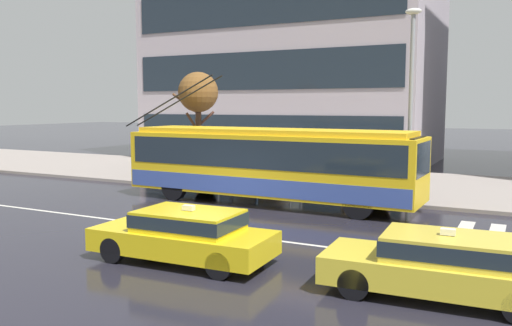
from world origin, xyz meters
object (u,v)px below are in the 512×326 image
Objects in this scene: bus_shelter at (262,145)px; street_tree_bare at (198,94)px; taxi_oncoming_far at (441,263)px; trolleybus at (269,163)px; pedestrian_walking_past at (347,153)px; taxi_oncoming_near at (185,233)px; pedestrian_approaching_curb at (234,148)px; pedestrian_waiting_by_pole at (390,156)px; street_lamp at (411,90)px; pedestrian_at_shelter at (257,153)px.

street_tree_bare reaches higher than bus_shelter.
taxi_oncoming_far is 14.15m from bus_shelter.
trolleybus is 4.01m from pedestrian_walking_past.
pedestrian_walking_past is (3.83, 0.43, -0.25)m from bus_shelter.
pedestrian_approaching_curb is at bearing 114.36° from taxi_oncoming_near.
taxi_oncoming_near is 1.16× the size of bus_shelter.
pedestrian_walking_past is 2.08m from pedestrian_waiting_by_pole.
trolleybus is 2.80× the size of taxi_oncoming_near.
pedestrian_walking_past is at bearing -6.58° from pedestrian_approaching_curb.
street_lamp is (4.78, 2.30, 2.77)m from trolleybus.
street_tree_bare is at bearing 139.58° from taxi_oncoming_far.
taxi_oncoming_near is 2.26× the size of pedestrian_walking_past.
taxi_oncoming_far is at bearing -63.89° from pedestrian_walking_past.
pedestrian_waiting_by_pole is at bearing 36.08° from trolleybus.
street_lamp is (6.38, 0.25, 2.61)m from pedestrian_at_shelter.
bus_shelter is at bearing 107.34° from taxi_oncoming_near.
pedestrian_at_shelter is 1.00× the size of pedestrian_walking_past.
pedestrian_at_shelter is at bearing 127.93° from trolleybus.
pedestrian_waiting_by_pole is at bearing -2.80° from street_tree_bare.
street_tree_bare reaches higher than pedestrian_walking_past.
street_lamp reaches higher than pedestrian_at_shelter.
pedestrian_walking_past is at bearing 87.87° from taxi_oncoming_near.
street_tree_bare is at bearing 177.20° from pedestrian_waiting_by_pole.
taxi_oncoming_near is 10.41m from pedestrian_at_shelter.
street_lamp reaches higher than taxi_oncoming_near.
pedestrian_at_shelter is 5.59m from pedestrian_waiting_by_pole.
pedestrian_at_shelter is (-1.59, 2.05, 0.16)m from trolleybus.
pedestrian_approaching_curb is (-5.44, 12.01, 1.00)m from taxi_oncoming_near.
pedestrian_walking_past is (1.95, 3.50, 0.16)m from trolleybus.
taxi_oncoming_near is at bearing -102.68° from pedestrian_waiting_by_pole.
street_tree_bare is (-6.94, 11.15, 3.60)m from taxi_oncoming_near.
pedestrian_waiting_by_pole is (-3.43, 10.42, 1.07)m from taxi_oncoming_far.
pedestrian_waiting_by_pole is (2.41, 10.70, 1.06)m from taxi_oncoming_near.
taxi_oncoming_far is 2.27× the size of pedestrian_at_shelter.
pedestrian_at_shelter is at bearing -42.68° from pedestrian_approaching_curb.
bus_shelter reaches higher than taxi_oncoming_near.
pedestrian_approaching_curb is 7.95m from pedestrian_waiting_by_pole.
bus_shelter is (-3.40, 10.90, 1.30)m from taxi_oncoming_near.
bus_shelter is 2.33m from pedestrian_approaching_curb.
taxi_oncoming_far is 0.62× the size of street_lamp.
street_tree_bare is (-7.36, -0.18, 2.55)m from pedestrian_walking_past.
bus_shelter is 0.54× the size of street_lamp.
pedestrian_at_shelter is (-8.96, 9.60, 1.05)m from taxi_oncoming_far.
taxi_oncoming_near is at bearing -65.64° from pedestrian_approaching_curb.
trolleybus is 1.75× the size of street_lamp.
street_lamp reaches higher than pedestrian_approaching_curb.
street_tree_bare is (-5.41, 3.33, 2.71)m from trolleybus.
street_lamp reaches higher than street_tree_bare.
pedestrian_waiting_by_pole is (5.53, 0.82, 0.02)m from pedestrian_at_shelter.
street_lamp is at bearing 25.67° from trolleybus.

